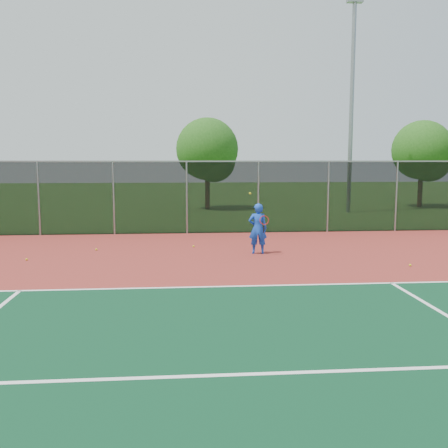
# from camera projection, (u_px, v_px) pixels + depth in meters

# --- Properties ---
(ground) EXTENTS (120.00, 120.00, 0.00)m
(ground) POSITION_uv_depth(u_px,v_px,m) (354.00, 326.00, 9.29)
(ground) COLOR #265017
(ground) RESTS_ON ground
(court_apron) EXTENTS (30.00, 20.00, 0.02)m
(court_apron) POSITION_uv_depth(u_px,v_px,m) (324.00, 296.00, 11.27)
(court_apron) COLOR maroon
(court_apron) RESTS_ON ground
(fence_back) EXTENTS (30.00, 0.06, 3.03)m
(fence_back) POSITION_uv_depth(u_px,v_px,m) (258.00, 196.00, 20.95)
(fence_back) COLOR black
(fence_back) RESTS_ON court_apron
(tennis_player) EXTENTS (0.63, 0.64, 2.01)m
(tennis_player) POSITION_uv_depth(u_px,v_px,m) (258.00, 229.00, 16.28)
(tennis_player) COLOR blue
(tennis_player) RESTS_ON court_apron
(practice_ball_1) EXTENTS (0.07, 0.07, 0.07)m
(practice_ball_1) POSITION_uv_depth(u_px,v_px,m) (410.00, 265.00, 14.41)
(practice_ball_1) COLOR yellow
(practice_ball_1) RESTS_ON court_apron
(practice_ball_2) EXTENTS (0.07, 0.07, 0.07)m
(practice_ball_2) POSITION_uv_depth(u_px,v_px,m) (27.00, 259.00, 15.24)
(practice_ball_2) COLOR yellow
(practice_ball_2) RESTS_ON court_apron
(practice_ball_4) EXTENTS (0.07, 0.07, 0.07)m
(practice_ball_4) POSITION_uv_depth(u_px,v_px,m) (194.00, 246.00, 17.56)
(practice_ball_4) COLOR yellow
(practice_ball_4) RESTS_ON court_apron
(practice_ball_6) EXTENTS (0.07, 0.07, 0.07)m
(practice_ball_6) POSITION_uv_depth(u_px,v_px,m) (96.00, 249.00, 16.93)
(practice_ball_6) COLOR yellow
(practice_ball_6) RESTS_ON court_apron
(floodlight_n) EXTENTS (0.90, 0.40, 12.20)m
(floodlight_n) POSITION_uv_depth(u_px,v_px,m) (352.00, 93.00, 28.61)
(floodlight_n) COLOR gray
(floodlight_n) RESTS_ON ground
(tree_back_left) EXTENTS (3.88, 3.88, 5.69)m
(tree_back_left) POSITION_uv_depth(u_px,v_px,m) (209.00, 152.00, 30.99)
(tree_back_left) COLOR #3B2915
(tree_back_left) RESTS_ON ground
(tree_back_mid) EXTENTS (3.84, 3.84, 5.63)m
(tree_back_mid) POSITION_uv_depth(u_px,v_px,m) (424.00, 153.00, 32.29)
(tree_back_mid) COLOR #3B2915
(tree_back_mid) RESTS_ON ground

